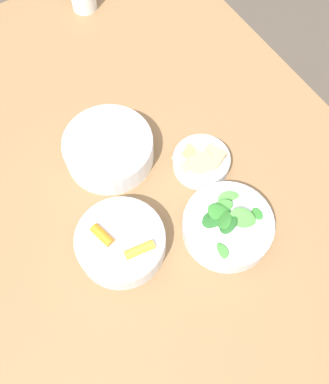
{
  "coord_description": "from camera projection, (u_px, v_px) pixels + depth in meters",
  "views": [
    {
      "loc": [
        -0.43,
        0.22,
        1.6
      ],
      "look_at": [
        -0.09,
        0.0,
        0.79
      ],
      "focal_mm": 40.0,
      "sensor_mm": 36.0,
      "label": 1
    }
  ],
  "objects": [
    {
      "name": "dining_table",
      "position": [
        145.0,
        186.0,
        1.06
      ],
      "size": [
        1.33,
        0.94,
        0.76
      ],
      "color": "olive",
      "rests_on": "ground_plane"
    },
    {
      "name": "bowl_greens",
      "position": [
        228.0,
        225.0,
        0.88
      ],
      "size": [
        0.19,
        0.19,
        0.08
      ],
      "color": "silver",
      "rests_on": "dining_table"
    },
    {
      "name": "bowl_carrots",
      "position": [
        121.0,
        241.0,
        0.86
      ],
      "size": [
        0.18,
        0.18,
        0.07
      ],
      "color": "silver",
      "rests_on": "dining_table"
    },
    {
      "name": "bowl_beans_hotdog",
      "position": [
        109.0,
        149.0,
        0.95
      ],
      "size": [
        0.2,
        0.2,
        0.07
      ],
      "color": "white",
      "rests_on": "dining_table"
    },
    {
      "name": "ground_plane",
      "position": [
        152.0,
        263.0,
        1.65
      ],
      "size": [
        10.0,
        10.0,
        0.0
      ],
      "primitive_type": "plane",
      "color": "#4C4238"
    },
    {
      "name": "bowl_cookies",
      "position": [
        201.0,
        161.0,
        0.95
      ],
      "size": [
        0.13,
        0.13,
        0.05
      ],
      "color": "silver",
      "rests_on": "dining_table"
    }
  ]
}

